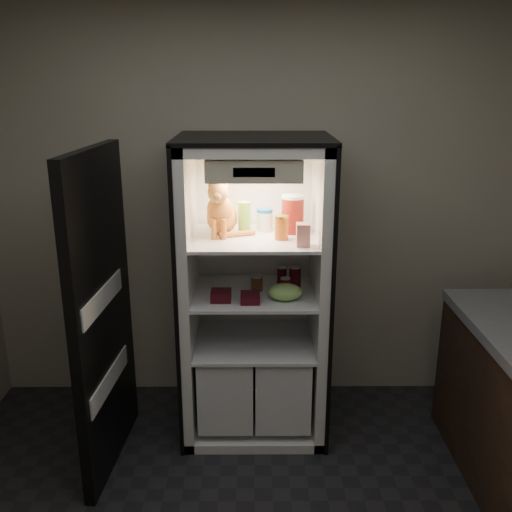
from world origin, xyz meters
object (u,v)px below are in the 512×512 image
(refrigerator, at_px, (254,310))
(parmesan_shaker, at_px, (244,218))
(soda_can_b, at_px, (295,277))
(tabby_cat, at_px, (221,212))
(mayo_tub, at_px, (265,220))
(soda_can_c, at_px, (285,287))
(soda_can_a, at_px, (282,276))
(berry_box_left, at_px, (221,296))
(pepper_jar, at_px, (293,214))
(berry_box_right, at_px, (250,298))
(salsa_jar, at_px, (281,227))
(cream_carton, at_px, (303,235))
(grape_bag, at_px, (285,292))
(condiment_jar, at_px, (257,283))

(refrigerator, xyz_separation_m, parmesan_shaker, (-0.06, 0.00, 0.60))
(soda_can_b, bearing_deg, tabby_cat, -177.06)
(mayo_tub, distance_m, soda_can_b, 0.40)
(soda_can_c, bearing_deg, soda_can_a, 93.43)
(soda_can_a, relative_size, berry_box_left, 0.94)
(pepper_jar, xyz_separation_m, soda_can_c, (-0.05, -0.16, -0.41))
(refrigerator, bearing_deg, pepper_jar, 6.44)
(soda_can_b, bearing_deg, parmesan_shaker, -179.79)
(soda_can_b, relative_size, berry_box_right, 1.22)
(soda_can_a, bearing_deg, salsa_jar, -94.54)
(refrigerator, distance_m, cream_carton, 0.68)
(pepper_jar, distance_m, soda_can_a, 0.42)
(berry_box_right, bearing_deg, pepper_jar, 46.05)
(soda_can_c, bearing_deg, grape_bag, -93.70)
(grape_bag, xyz_separation_m, berry_box_left, (-0.38, -0.01, -0.02))
(parmesan_shaker, height_order, grape_bag, parmesan_shaker)
(parmesan_shaker, distance_m, soda_can_a, 0.46)
(grape_bag, distance_m, berry_box_right, 0.21)
(refrigerator, relative_size, pepper_jar, 8.17)
(cream_carton, bearing_deg, grape_bag, 147.37)
(cream_carton, bearing_deg, berry_box_left, 173.55)
(berry_box_left, bearing_deg, soda_can_b, 24.96)
(tabby_cat, bearing_deg, soda_can_a, 17.80)
(mayo_tub, bearing_deg, grape_bag, -66.85)
(cream_carton, xyz_separation_m, soda_can_c, (-0.09, 0.13, -0.36))
(pepper_jar, xyz_separation_m, grape_bag, (-0.05, -0.23, -0.42))
(refrigerator, distance_m, pepper_jar, 0.66)
(soda_can_a, relative_size, soda_can_b, 0.82)
(soda_can_b, bearing_deg, soda_can_c, -116.45)
(refrigerator, height_order, berry_box_right, refrigerator)
(tabby_cat, height_order, soda_can_a, tabby_cat)
(grape_bag, bearing_deg, condiment_jar, 135.95)
(soda_can_c, height_order, condiment_jar, soda_can_c)
(berry_box_right, bearing_deg, mayo_tub, 74.15)
(tabby_cat, relative_size, soda_can_b, 2.70)
(refrigerator, distance_m, tabby_cat, 0.67)
(pepper_jar, xyz_separation_m, berry_box_right, (-0.26, -0.27, -0.44))
(cream_carton, bearing_deg, soda_can_a, 106.77)
(soda_can_b, bearing_deg, grape_bag, -109.28)
(salsa_jar, distance_m, cream_carton, 0.18)
(parmesan_shaker, relative_size, grape_bag, 0.99)
(cream_carton, height_order, soda_can_b, cream_carton)
(soda_can_a, distance_m, soda_can_c, 0.20)
(tabby_cat, distance_m, berry_box_right, 0.54)
(cream_carton, bearing_deg, mayo_tub, 122.11)
(refrigerator, relative_size, berry_box_right, 16.80)
(parmesan_shaker, height_order, berry_box_right, parmesan_shaker)
(mayo_tub, height_order, berry_box_left, mayo_tub)
(refrigerator, height_order, cream_carton, refrigerator)
(condiment_jar, bearing_deg, salsa_jar, -30.02)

